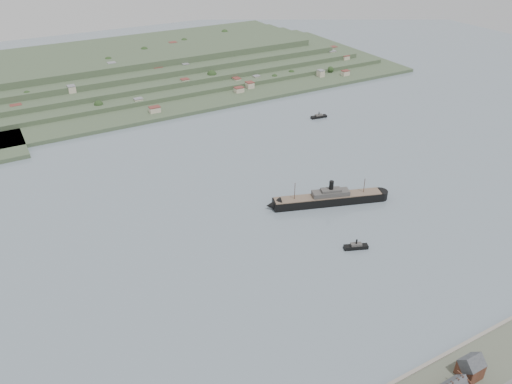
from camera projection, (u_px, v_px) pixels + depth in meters
ground at (257, 230)px, 360.28m from camera, size 1400.00×1400.00×0.00m
gabled_building at (471, 367)px, 244.48m from camera, size 10.40×10.18×14.09m
far_peninsula at (130, 70)px, 661.71m from camera, size 760.00×309.00×30.00m
steamship at (325, 199)px, 389.58m from camera, size 95.71×41.28×23.73m
tugboat at (356, 246)px, 340.43m from camera, size 17.04×10.33×7.47m
ferry_east at (319, 116)px, 546.26m from camera, size 18.68×7.38×6.82m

